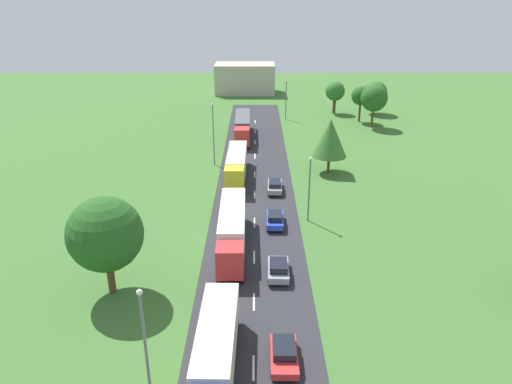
% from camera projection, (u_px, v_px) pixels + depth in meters
% --- Properties ---
extents(road, '(10.00, 140.00, 0.06)m').
position_uv_depth(road, '(254.00, 275.00, 43.64)').
color(road, '#2B2B30').
rests_on(road, ground).
extents(lane_marking_centre, '(0.16, 120.33, 0.01)m').
position_uv_depth(lane_marking_centre, '(254.00, 301.00, 39.89)').
color(lane_marking_centre, white).
rests_on(lane_marking_centre, road).
extents(truck_lead, '(2.72, 12.86, 3.45)m').
position_uv_depth(truck_lead, '(215.00, 356.00, 31.07)').
color(truck_lead, blue).
rests_on(truck_lead, road).
extents(truck_second, '(2.64, 13.49, 3.75)m').
position_uv_depth(truck_second, '(232.00, 228.00, 47.50)').
color(truck_second, red).
rests_on(truck_second, road).
extents(truck_third, '(2.61, 13.10, 3.48)m').
position_uv_depth(truck_third, '(237.00, 164.00, 65.18)').
color(truck_third, yellow).
rests_on(truck_third, road).
extents(truck_fourth, '(2.64, 14.16, 3.61)m').
position_uv_depth(truck_fourth, '(243.00, 126.00, 83.25)').
color(truck_fourth, red).
rests_on(truck_fourth, road).
extents(car_second, '(1.92, 4.02, 1.46)m').
position_uv_depth(car_second, '(284.00, 354.00, 33.03)').
color(car_second, red).
rests_on(car_second, road).
extents(car_third, '(1.98, 3.96, 1.52)m').
position_uv_depth(car_third, '(279.00, 269.00, 43.07)').
color(car_third, '#8C939E').
rests_on(car_third, road).
extents(car_fourth, '(1.94, 4.10, 1.53)m').
position_uv_depth(car_fourth, '(275.00, 219.00, 52.40)').
color(car_fourth, blue).
rests_on(car_fourth, road).
extents(car_fifth, '(1.96, 4.42, 1.47)m').
position_uv_depth(car_fifth, '(275.00, 186.00, 61.36)').
color(car_fifth, gray).
rests_on(car_fifth, road).
extents(lamppost_lead, '(0.36, 0.36, 8.66)m').
position_uv_depth(lamppost_lead, '(145.00, 345.00, 28.04)').
color(lamppost_lead, slate).
rests_on(lamppost_lead, ground).
extents(lamppost_second, '(0.36, 0.36, 7.55)m').
position_uv_depth(lamppost_second, '(310.00, 186.00, 52.31)').
color(lamppost_second, slate).
rests_on(lamppost_second, ground).
extents(lamppost_third, '(0.36, 0.36, 9.29)m').
position_uv_depth(lamppost_third, '(214.00, 131.00, 69.12)').
color(lamppost_third, slate).
rests_on(lamppost_third, ground).
extents(lamppost_fourth, '(0.36, 0.36, 7.78)m').
position_uv_depth(lamppost_fourth, '(286.00, 98.00, 94.55)').
color(lamppost_fourth, slate).
rests_on(lamppost_fourth, ground).
extents(tree_oak, '(5.24, 5.24, 6.91)m').
position_uv_depth(tree_oak, '(375.00, 93.00, 99.04)').
color(tree_oak, '#513823').
rests_on(tree_oak, ground).
extents(tree_birch, '(6.28, 6.28, 8.72)m').
position_uv_depth(tree_birch, '(105.00, 234.00, 39.12)').
color(tree_birch, '#513823').
rests_on(tree_birch, ground).
extents(tree_maple, '(4.02, 4.02, 6.65)m').
position_uv_depth(tree_maple, '(335.00, 91.00, 99.23)').
color(tree_maple, '#513823').
rests_on(tree_maple, ground).
extents(tree_pine, '(3.71, 3.71, 6.96)m').
position_uv_depth(tree_pine, '(361.00, 96.00, 92.59)').
color(tree_pine, '#513823').
rests_on(tree_pine, ground).
extents(tree_elm, '(4.96, 4.96, 8.00)m').
position_uv_depth(tree_elm, '(374.00, 98.00, 88.54)').
color(tree_elm, '#513823').
rests_on(tree_elm, ground).
extents(tree_lime, '(4.82, 4.82, 7.73)m').
position_uv_depth(tree_lime, '(330.00, 138.00, 66.28)').
color(tree_lime, '#513823').
rests_on(tree_lime, ground).
extents(distant_building, '(14.70, 9.19, 7.18)m').
position_uv_depth(distant_building, '(245.00, 78.00, 119.58)').
color(distant_building, '#B2A899').
rests_on(distant_building, ground).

